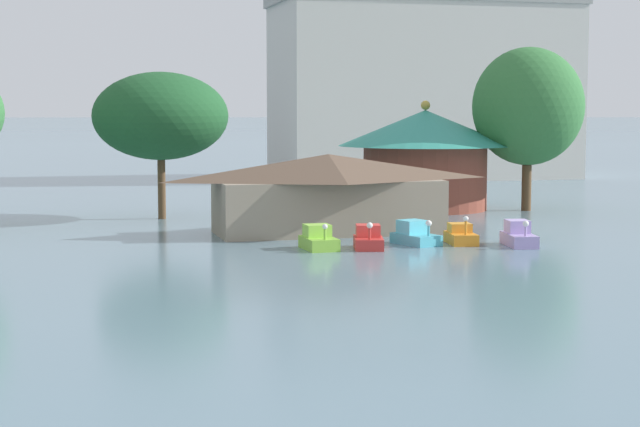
{
  "coord_description": "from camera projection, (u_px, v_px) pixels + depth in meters",
  "views": [
    {
      "loc": [
        -4.3,
        -16.02,
        7.36
      ],
      "look_at": [
        5.79,
        21.68,
        3.42
      ],
      "focal_mm": 57.81,
      "sensor_mm": 36.0,
      "label": 1
    }
  ],
  "objects": [
    {
      "name": "shoreline_tree_right",
      "position": [
        528.0,
        107.0,
        74.65
      ],
      "size": [
        8.07,
        8.07,
        11.88
      ],
      "color": "brown",
      "rests_on": "ground"
    },
    {
      "name": "pedal_boat_lime",
      "position": [
        319.0,
        240.0,
        54.45
      ],
      "size": [
        1.65,
        2.66,
        1.47
      ],
      "rotation": [
        0.0,
        0.0,
        -1.53
      ],
      "color": "#8CCC3F",
      "rests_on": "ground"
    },
    {
      "name": "green_roof_pavilion",
      "position": [
        425.0,
        152.0,
        75.92
      ],
      "size": [
        12.85,
        12.85,
        8.04
      ],
      "color": "brown",
      "rests_on": "ground"
    },
    {
      "name": "pedal_boat_red",
      "position": [
        368.0,
        239.0,
        54.77
      ],
      "size": [
        2.08,
        2.85,
        1.52
      ],
      "rotation": [
        0.0,
        0.0,
        -1.82
      ],
      "color": "red",
      "rests_on": "ground"
    },
    {
      "name": "pedal_boat_cyan",
      "position": [
        415.0,
        235.0,
        56.46
      ],
      "size": [
        2.31,
        3.1,
        1.44
      ],
      "rotation": [
        0.0,
        0.0,
        -1.27
      ],
      "color": "#4CB7CC",
      "rests_on": "ground"
    },
    {
      "name": "pedal_boat_lavender",
      "position": [
        519.0,
        236.0,
        55.89
      ],
      "size": [
        1.84,
        3.17,
        1.5
      ],
      "rotation": [
        0.0,
        0.0,
        -1.74
      ],
      "color": "#B299D8",
      "rests_on": "ground"
    },
    {
      "name": "pedal_boat_orange",
      "position": [
        461.0,
        236.0,
        56.68
      ],
      "size": [
        1.75,
        2.71,
        1.65
      ],
      "rotation": [
        0.0,
        0.0,
        -1.72
      ],
      "color": "orange",
      "rests_on": "ground"
    },
    {
      "name": "background_building_block",
      "position": [
        423.0,
        88.0,
        111.07
      ],
      "size": [
        32.15,
        14.32,
        19.37
      ],
      "color": "beige",
      "rests_on": "ground"
    },
    {
      "name": "boathouse",
      "position": [
        328.0,
        192.0,
        61.31
      ],
      "size": [
        14.34,
        5.99,
        4.73
      ],
      "color": "gray",
      "rests_on": "ground"
    },
    {
      "name": "shoreline_tree_mid",
      "position": [
        161.0,
        116.0,
        69.0
      ],
      "size": [
        9.09,
        9.09,
        9.89
      ],
      "color": "brown",
      "rests_on": "ground"
    }
  ]
}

